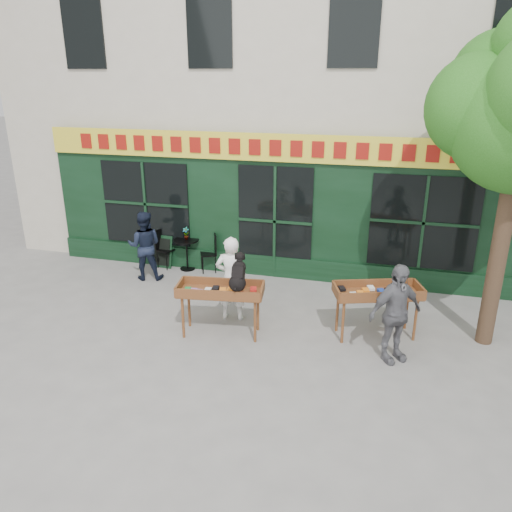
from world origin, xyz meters
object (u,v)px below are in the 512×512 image
Objects in this scene: book_cart_center at (220,293)px; book_cart_right at (378,294)px; man_right at (395,313)px; bistro_table at (187,248)px; woman at (231,279)px; dog at (238,271)px; man_left at (145,246)px.

book_cart_center is 0.97× the size of book_cart_right.
bistro_table is at bearing 110.12° from man_right.
woman is at bearing 82.11° from book_cart_center.
man_right is 5.67m from bistro_table.
man_right reaches higher than dog.
man_right is (3.02, -0.75, 0.01)m from woman.
dog is 0.37× the size of man_left.
man_right reaches higher than woman.
book_cart_right is at bearing 8.69° from dog.
man_left is (-5.25, 1.41, -0.02)m from book_cart_right.
book_cart_center is 0.59m from dog.
man_right is 1.06× the size of man_left.
man_right is 2.23× the size of bistro_table.
man_right is at bearing 158.24° from woman.
bistro_table is 0.47× the size of man_left.
man_right is at bearing -8.86° from dog.
book_cart_center is 0.98× the size of man_left.
bistro_table is (-1.83, 2.19, -0.29)m from woman.
man_right reaches higher than bistro_table.
man_right is (3.02, -0.10, 0.03)m from book_cart_center.
man_right is at bearing -9.70° from book_cart_center.
book_cart_center is at bearing 139.51° from man_right.
woman is 2.87m from bistro_table.
dog is 2.51m from book_cart_right.
book_cart_right is (2.37, 0.70, -0.47)m from dog.
dog is (0.35, -0.05, 0.47)m from book_cart_center.
man_right reaches higher than book_cart_center.
bistro_table is at bearing 114.89° from book_cart_center.
book_cart_center is 2.07× the size of bistro_table.
woman is 2.19× the size of bistro_table.
book_cart_right is at bearing 73.12° from man_right.
man_left is (-2.53, 1.42, -0.03)m from woman.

